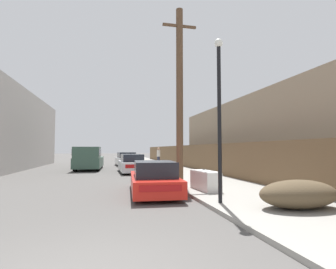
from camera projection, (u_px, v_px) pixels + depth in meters
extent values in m
cube|color=gray|center=(158.00, 165.00, 27.25)|extent=(4.20, 63.00, 0.12)
cube|color=white|center=(205.00, 181.00, 10.50)|extent=(0.75, 1.73, 0.72)
cube|color=white|center=(205.00, 171.00, 10.53)|extent=(0.72, 1.66, 0.03)
cube|color=#333335|center=(204.00, 169.00, 11.08)|extent=(0.05, 0.20, 0.02)
cube|color=gray|center=(202.00, 170.00, 10.78)|extent=(0.64, 0.12, 0.01)
cube|color=gray|center=(208.00, 171.00, 10.29)|extent=(0.64, 0.12, 0.01)
cube|color=red|center=(153.00, 183.00, 10.36)|extent=(2.02, 4.59, 0.57)
cube|color=black|center=(155.00, 169.00, 10.00)|extent=(1.62, 2.25, 0.57)
cube|color=#B21414|center=(161.00, 188.00, 8.14)|extent=(1.34, 0.12, 0.20)
cylinder|color=black|center=(134.00, 182.00, 11.61)|extent=(0.24, 0.61, 0.60)
cylinder|color=black|center=(167.00, 181.00, 11.84)|extent=(0.24, 0.61, 0.60)
cylinder|color=black|center=(136.00, 192.00, 8.87)|extent=(0.24, 0.61, 0.60)
cylinder|color=black|center=(179.00, 191.00, 9.10)|extent=(0.24, 0.61, 0.60)
cube|color=silver|center=(131.00, 166.00, 19.63)|extent=(1.84, 4.71, 0.68)
cube|color=black|center=(132.00, 158.00, 19.48)|extent=(1.54, 2.65, 0.54)
cube|color=#B21414|center=(135.00, 166.00, 17.37)|extent=(1.33, 0.07, 0.24)
cylinder|color=black|center=(120.00, 167.00, 20.84)|extent=(0.22, 0.67, 0.66)
cylinder|color=black|center=(138.00, 167.00, 21.20)|extent=(0.22, 0.67, 0.66)
cylinder|color=black|center=(123.00, 170.00, 18.04)|extent=(0.22, 0.67, 0.66)
cylinder|color=black|center=(144.00, 169.00, 18.40)|extent=(0.22, 0.67, 0.66)
cube|color=silver|center=(126.00, 161.00, 27.46)|extent=(2.21, 4.55, 0.71)
cube|color=black|center=(126.00, 155.00, 27.32)|extent=(1.80, 2.59, 0.56)
cube|color=#B21414|center=(129.00, 161.00, 25.34)|extent=(1.47, 0.14, 0.25)
cylinder|color=black|center=(117.00, 162.00, 28.51)|extent=(0.25, 0.67, 0.66)
cylinder|color=black|center=(132.00, 162.00, 28.99)|extent=(0.25, 0.67, 0.66)
cylinder|color=black|center=(119.00, 163.00, 25.90)|extent=(0.25, 0.67, 0.66)
cylinder|color=black|center=(136.00, 163.00, 26.38)|extent=(0.25, 0.67, 0.66)
cube|color=#385647|center=(89.00, 162.00, 22.45)|extent=(2.30, 5.50, 0.83)
cube|color=#385647|center=(87.00, 152.00, 21.04)|extent=(2.06, 2.52, 0.89)
cube|color=black|center=(87.00, 152.00, 21.04)|extent=(2.10, 2.47, 0.49)
cylinder|color=black|center=(98.00, 166.00, 20.95)|extent=(0.29, 0.87, 0.86)
cylinder|color=black|center=(75.00, 166.00, 20.63)|extent=(0.29, 0.87, 0.86)
cylinder|color=black|center=(101.00, 163.00, 24.26)|extent=(0.29, 0.87, 0.86)
cylinder|color=black|center=(81.00, 164.00, 23.93)|extent=(0.29, 0.87, 0.86)
cylinder|color=brown|center=(180.00, 94.00, 13.55)|extent=(0.36, 0.36, 8.99)
cube|color=brown|center=(179.00, 26.00, 13.75)|extent=(1.80, 0.12, 0.12)
cylinder|color=black|center=(219.00, 124.00, 8.06)|extent=(0.12, 0.12, 4.82)
sphere|color=white|center=(219.00, 43.00, 8.20)|extent=(0.26, 0.26, 0.26)
ellipsoid|color=brown|center=(299.00, 194.00, 7.20)|extent=(2.29, 1.31, 0.78)
cube|color=brown|center=(184.00, 156.00, 24.57)|extent=(0.08, 41.81, 1.98)
cube|color=gray|center=(270.00, 137.00, 19.61)|extent=(6.00, 21.21, 5.32)
cylinder|color=#282D42|center=(158.00, 161.00, 26.83)|extent=(0.28, 0.28, 0.86)
cylinder|color=beige|center=(158.00, 153.00, 26.87)|extent=(0.34, 0.34, 0.68)
sphere|color=tan|center=(159.00, 149.00, 26.90)|extent=(0.26, 0.26, 0.26)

